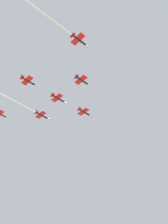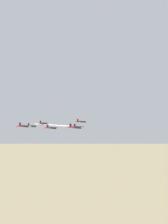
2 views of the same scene
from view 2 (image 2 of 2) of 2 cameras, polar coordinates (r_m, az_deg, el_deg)
The scene contains 7 objects.
jet_lead at distance 136.40m, azimuth -1.73°, elevation -3.08°, with size 10.06×7.23×2.12m.
jet_port_inner at distance 172.36m, azimuth -4.21°, elevation -2.78°, with size 50.81×7.23×2.12m.
jet_starboard_inner at distance 140.52m, azimuth -11.90°, elevation -2.77°, with size 10.06×7.23×2.12m.
jet_port_outer at distance 151.66m, azimuth -6.48°, elevation -3.15°, with size 10.06×7.23×2.12m.
jet_starboard_outer at distance 185.86m, azimuth -0.53°, elevation -1.93°, with size 10.06×7.23×2.12m.
jet_port_trail at distance 167.69m, azimuth -10.35°, elevation -2.79°, with size 10.06×7.23×2.12m.
jet_starboard_trail at distance 188.98m, azimuth -8.07°, elevation -2.23°, with size 10.06×7.23×2.12m.
Camera 2 is at (114.15, -106.16, 121.04)m, focal length 45.82 mm.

